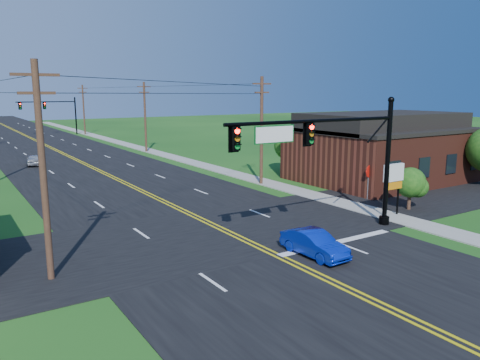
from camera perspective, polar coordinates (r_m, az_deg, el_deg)
ground at (r=17.96m, az=18.44°, el=-15.43°), size 260.00×260.00×0.00m
road_main at (r=61.71m, az=-20.52°, el=2.82°), size 16.00×220.00×0.04m
road_cross at (r=26.51m, az=-2.23°, el=-6.25°), size 70.00×10.00×0.04m
sidewalk at (r=55.59m, az=-7.62°, el=2.63°), size 2.00×160.00×0.08m
signal_mast_main at (r=24.97m, az=11.08°, el=3.61°), size 11.30×0.60×7.48m
signal_mast_far at (r=91.56m, az=-22.11°, el=7.92°), size 10.98×0.60×7.48m
brick_building at (r=43.41m, az=16.81°, el=3.11°), size 14.20×11.20×4.70m
utility_pole_left_a at (r=20.36m, az=-22.92°, el=1.31°), size 1.80×0.28×9.00m
utility_pole_right_a at (r=39.21m, az=2.64°, el=6.26°), size 1.80×0.28×9.00m
utility_pole_right_b at (r=62.21m, az=-11.50°, el=7.70°), size 1.80×0.28×9.00m
utility_pole_right_c at (r=90.78m, az=-18.52°, el=8.24°), size 1.80×0.28×9.00m
tree_right_back at (r=46.31m, az=6.02°, el=4.25°), size 3.00×3.00×4.10m
shrub_corner at (r=32.84m, az=20.05°, el=-0.30°), size 2.00×2.00×2.86m
blue_car at (r=22.71m, az=9.04°, el=-7.76°), size 1.37×3.72×1.22m
distant_car at (r=54.43m, az=-23.85°, el=2.22°), size 1.93×3.62×1.17m
stop_sign at (r=35.06m, az=15.42°, el=0.60°), size 0.88×0.29×2.55m
pylon_sign at (r=30.60m, az=18.19°, el=0.20°), size 1.64×0.25×3.36m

